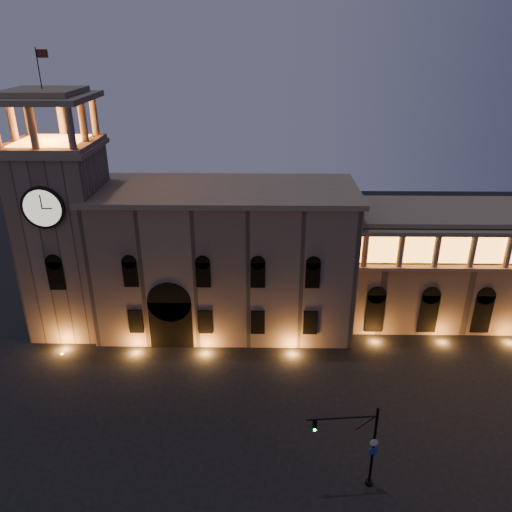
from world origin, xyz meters
name	(u,v)px	position (x,y,z in m)	size (l,w,h in m)	color
ground	(233,452)	(0.00, 0.00, 0.00)	(160.00, 160.00, 0.00)	black
government_building	(225,258)	(-2.08, 21.93, 8.77)	(30.80, 12.80, 17.60)	#7A6350
clock_tower	(66,232)	(-20.50, 20.98, 12.50)	(9.80, 9.80, 32.40)	#7A6350
colonnade_wing	(499,264)	(32.00, 23.92, 7.33)	(40.60, 11.50, 14.50)	#765E4B
traffic_light	(361,446)	(10.34, -3.31, 4.15)	(5.74, 0.97, 7.89)	black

